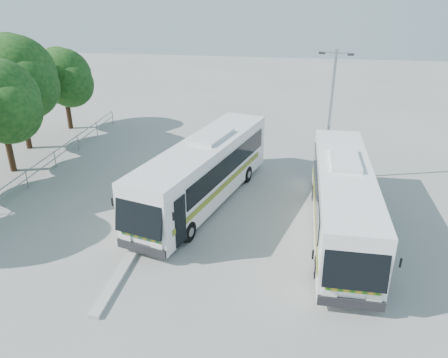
% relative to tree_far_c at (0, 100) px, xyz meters
% --- Properties ---
extents(ground, '(100.00, 100.00, 0.00)m').
position_rel_tree_far_c_xyz_m(ground, '(12.12, -5.10, -4.26)').
color(ground, '#9B9B96').
rests_on(ground, ground).
extents(kerb_divider, '(0.40, 16.00, 0.15)m').
position_rel_tree_far_c_xyz_m(kerb_divider, '(9.82, -3.10, -4.18)').
color(kerb_divider, '#B2B2AD').
rests_on(kerb_divider, ground).
extents(railing, '(0.06, 22.00, 1.00)m').
position_rel_tree_far_c_xyz_m(railing, '(2.12, -1.10, -3.52)').
color(railing, gray).
rests_on(railing, ground).
extents(tree_far_c, '(4.97, 4.69, 6.49)m').
position_rel_tree_far_c_xyz_m(tree_far_c, '(0.00, 0.00, 0.00)').
color(tree_far_c, '#382314').
rests_on(tree_far_c, ground).
extents(tree_far_d, '(5.62, 5.30, 7.33)m').
position_rel_tree_far_c_xyz_m(tree_far_d, '(-1.19, 3.70, 0.56)').
color(tree_far_d, '#382314').
rests_on(tree_far_d, ground).
extents(tree_far_e, '(4.54, 4.28, 5.92)m').
position_rel_tree_far_c_xyz_m(tree_far_e, '(-0.51, 8.20, -0.37)').
color(tree_far_e, '#382314').
rests_on(tree_far_e, ground).
extents(coach_main, '(5.20, 11.41, 3.12)m').
position_rel_tree_far_c_xyz_m(coach_main, '(11.82, -2.22, -2.55)').
color(coach_main, silver).
rests_on(coach_main, ground).
extents(coach_adjacent, '(2.47, 10.93, 3.02)m').
position_rel_tree_far_c_xyz_m(coach_adjacent, '(18.28, -4.24, -2.60)').
color(coach_adjacent, white).
rests_on(coach_adjacent, ground).
extents(lamppost, '(1.73, 0.52, 7.10)m').
position_rel_tree_far_c_xyz_m(lamppost, '(17.94, 1.57, -0.34)').
color(lamppost, '#92959A').
rests_on(lamppost, ground).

